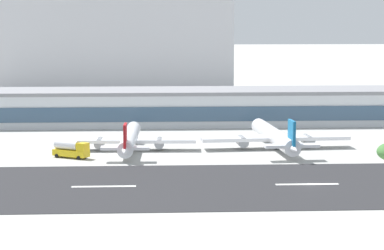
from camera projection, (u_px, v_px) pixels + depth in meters
ground_plane at (309, 185)px, 157.16m from camera, size 1400.00×1400.00×0.00m
runway_strip at (309, 184)px, 157.40m from camera, size 800.00×41.97×0.08m
runway_centreline_dash_3 at (104, 186)px, 155.36m from camera, size 12.00×1.20×0.01m
runway_centreline_dash_4 at (307, 184)px, 157.38m from camera, size 12.00×1.20×0.01m
terminal_building at (192, 107)px, 242.87m from camera, size 160.19×21.25×10.13m
distant_hotel_block at (106, 40)px, 347.86m from camera, size 103.90×37.31×42.10m
airliner_red_tail_gate_0 at (129, 140)px, 195.50m from camera, size 31.44×39.97×8.34m
airliner_blue_tail_gate_1 at (276, 137)px, 198.02m from camera, size 35.84×42.79×8.93m
service_fuel_truck_0 at (71, 149)px, 185.90m from camera, size 8.65×6.54×3.95m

